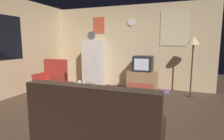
{
  "coord_description": "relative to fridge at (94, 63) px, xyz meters",
  "views": [
    {
      "loc": [
        1.61,
        -3.33,
        1.43
      ],
      "look_at": [
        0.04,
        0.9,
        0.75
      ],
      "focal_mm": 29.62,
      "sensor_mm": 36.0,
      "label": 1
    }
  ],
  "objects": [
    {
      "name": "ground_plane",
      "position": [
        1.03,
        -2.09,
        -0.75
      ],
      "size": [
        12.0,
        12.0,
        0.0
      ],
      "primitive_type": "plane",
      "color": "#4C3828"
    },
    {
      "name": "wall_with_art",
      "position": [
        1.04,
        0.36,
        0.54
      ],
      "size": [
        5.2,
        0.12,
        2.57
      ],
      "color": "#D1B284",
      "rests_on": "ground_plane"
    },
    {
      "name": "wall_left_with_window",
      "position": [
        -1.52,
        -2.09,
        0.55
      ],
      "size": [
        0.12,
        5.2,
        2.6
      ],
      "color": "#D1B284",
      "rests_on": "ground_plane"
    },
    {
      "name": "fridge",
      "position": [
        0.0,
        0.0,
        0.0
      ],
      "size": [
        0.6,
        0.62,
        1.77
      ],
      "color": "silver",
      "rests_on": "ground_plane"
    },
    {
      "name": "tv_stand",
      "position": [
        1.61,
        -0.06,
        -0.46
      ],
      "size": [
        0.84,
        0.53,
        0.59
      ],
      "color": "#9E754C",
      "rests_on": "ground_plane"
    },
    {
      "name": "crt_tv",
      "position": [
        1.62,
        -0.06,
        0.06
      ],
      "size": [
        0.54,
        0.51,
        0.44
      ],
      "color": "black",
      "rests_on": "tv_stand"
    },
    {
      "name": "standing_lamp",
      "position": [
        2.93,
        -0.2,
        0.6
      ],
      "size": [
        0.32,
        0.32,
        1.59
      ],
      "color": "#332D28",
      "rests_on": "ground_plane"
    },
    {
      "name": "coffee_table",
      "position": [
        0.57,
        -1.89,
        -0.52
      ],
      "size": [
        0.72,
        0.72,
        0.48
      ],
      "color": "#9E754C",
      "rests_on": "ground_plane"
    },
    {
      "name": "wine_glass",
      "position": [
        0.7,
        -1.97,
        -0.2
      ],
      "size": [
        0.05,
        0.05,
        0.15
      ],
      "primitive_type": "cylinder",
      "color": "silver",
      "rests_on": "coffee_table"
    },
    {
      "name": "mug_ceramic_white",
      "position": [
        0.52,
        -1.85,
        -0.23
      ],
      "size": [
        0.08,
        0.08,
        0.09
      ],
      "primitive_type": "cylinder",
      "color": "silver",
      "rests_on": "coffee_table"
    },
    {
      "name": "mug_ceramic_tan",
      "position": [
        0.64,
        -1.77,
        -0.23
      ],
      "size": [
        0.08,
        0.08,
        0.09
      ],
      "primitive_type": "cylinder",
      "color": "tan",
      "rests_on": "coffee_table"
    },
    {
      "name": "remote_control",
      "position": [
        0.7,
        -1.81,
        -0.26
      ],
      "size": [
        0.16,
        0.07,
        0.02
      ],
      "primitive_type": "cube",
      "rotation": [
        0.0,
        0.0,
        0.21
      ],
      "color": "black",
      "rests_on": "coffee_table"
    },
    {
      "name": "armchair",
      "position": [
        -0.63,
        -1.37,
        -0.42
      ],
      "size": [
        0.68,
        0.68,
        0.96
      ],
      "color": "#A52D23",
      "rests_on": "ground_plane"
    },
    {
      "name": "couch",
      "position": [
        1.64,
        -3.31,
        -0.44
      ],
      "size": [
        1.7,
        0.8,
        0.92
      ],
      "color": "black",
      "rests_on": "ground_plane"
    },
    {
      "name": "book_stack",
      "position": [
        2.28,
        -0.15,
        -0.69
      ],
      "size": [
        0.21,
        0.17,
        0.14
      ],
      "color": "teal",
      "rests_on": "ground_plane"
    }
  ]
}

